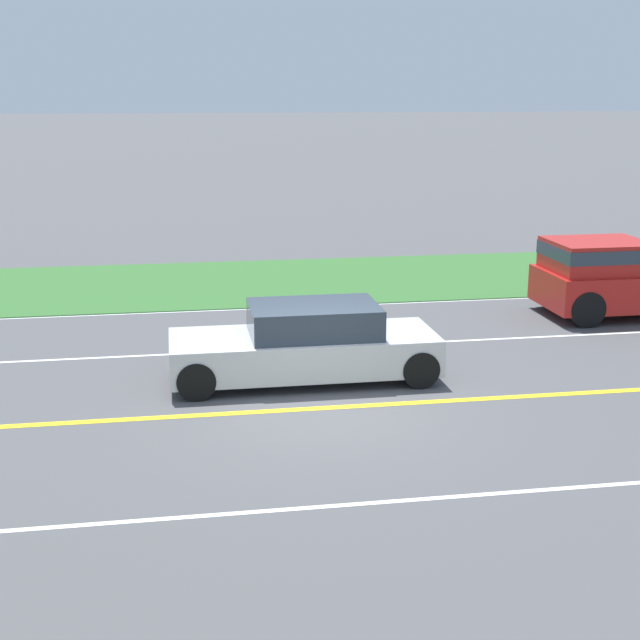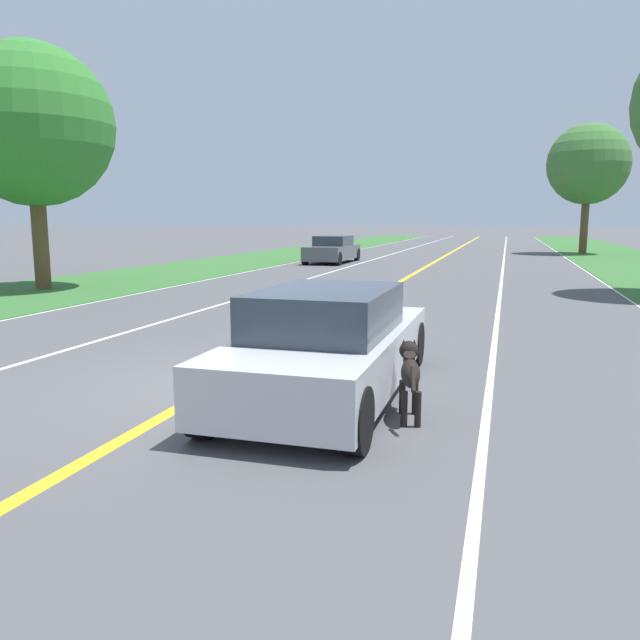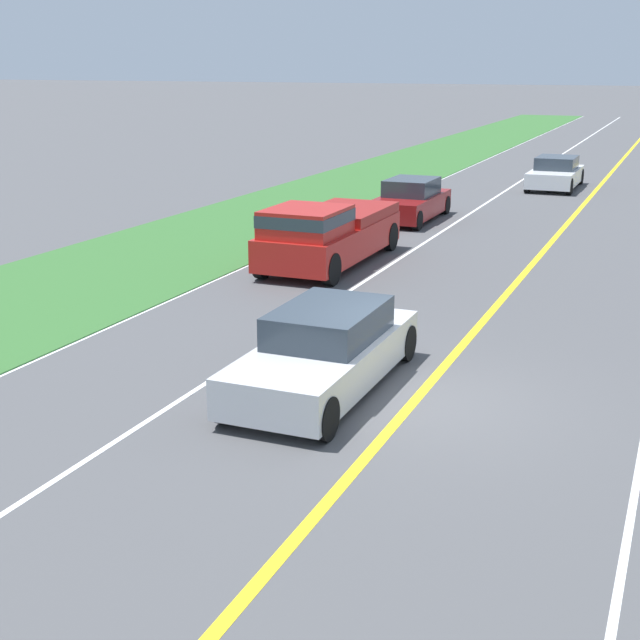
# 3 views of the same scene
# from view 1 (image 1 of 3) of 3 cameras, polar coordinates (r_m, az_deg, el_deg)

# --- Properties ---
(ground_plane) EXTENTS (400.00, 400.00, 0.00)m
(ground_plane) POSITION_cam_1_polar(r_m,az_deg,el_deg) (14.57, 0.16, -5.67)
(ground_plane) COLOR #4C4C4F
(centre_divider_line) EXTENTS (0.18, 160.00, 0.01)m
(centre_divider_line) POSITION_cam_1_polar(r_m,az_deg,el_deg) (14.57, 0.16, -5.66)
(centre_divider_line) COLOR yellow
(centre_divider_line) RESTS_ON ground
(lane_edge_line_right) EXTENTS (0.14, 160.00, 0.01)m
(lane_edge_line_right) POSITION_cam_1_polar(r_m,az_deg,el_deg) (21.21, -3.03, 0.78)
(lane_edge_line_right) COLOR white
(lane_edge_line_right) RESTS_ON ground
(lane_dash_same_dir) EXTENTS (0.10, 160.00, 0.01)m
(lane_dash_same_dir) POSITION_cam_1_polar(r_m,az_deg,el_deg) (17.86, -1.73, -1.84)
(lane_dash_same_dir) COLOR white
(lane_dash_same_dir) RESTS_ON ground
(lane_dash_oncoming) EXTENTS (0.10, 160.00, 0.01)m
(lane_dash_oncoming) POSITION_cam_1_polar(r_m,az_deg,el_deg) (11.41, 3.18, -11.63)
(lane_dash_oncoming) COLOR white
(lane_dash_oncoming) RESTS_ON ground
(grass_verge_right) EXTENTS (6.00, 160.00, 0.03)m
(grass_verge_right) POSITION_cam_1_polar(r_m,az_deg,el_deg) (24.12, -3.85, 2.47)
(grass_verge_right) COLOR #33662D
(grass_verge_right) RESTS_ON ground
(ego_car) EXTENTS (1.82, 4.71, 1.37)m
(ego_car) POSITION_cam_1_polar(r_m,az_deg,el_deg) (15.82, -0.90, -1.59)
(ego_car) COLOR silver
(ego_car) RESTS_ON ground
(dog) EXTENTS (0.38, 1.14, 0.84)m
(dog) POSITION_cam_1_polar(r_m,az_deg,el_deg) (17.02, 0.71, -0.81)
(dog) COLOR black
(dog) RESTS_ON ground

